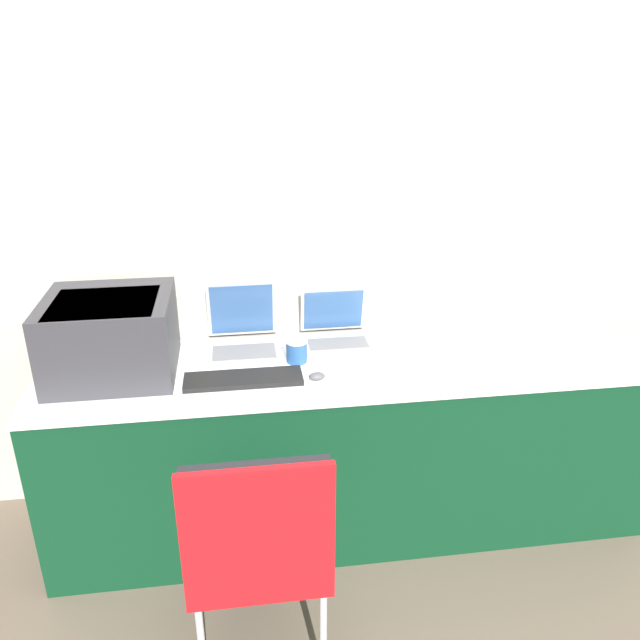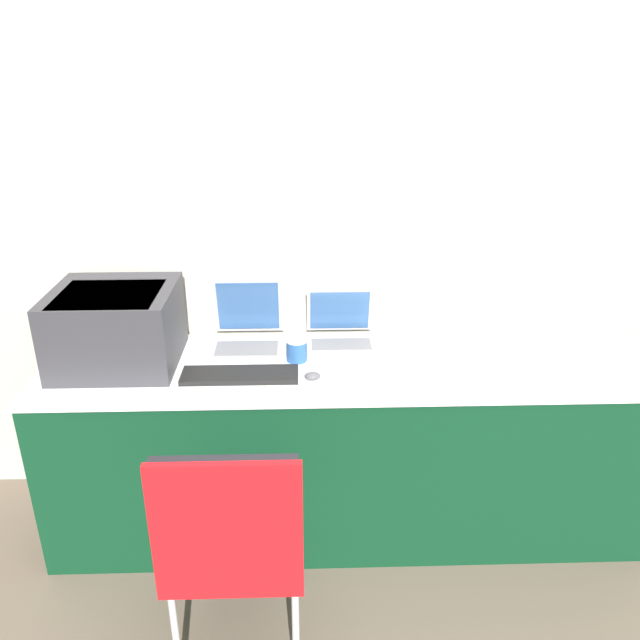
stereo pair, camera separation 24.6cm
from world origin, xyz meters
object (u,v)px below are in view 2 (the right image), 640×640
object	(u,v)px
printer	(116,324)
external_keyboard	(240,375)
mouse	(313,376)
chair	(233,534)
coffee_cup	(297,350)
laptop_right	(341,332)
laptop_left	(247,333)

from	to	relation	value
printer	external_keyboard	bearing A→B (deg)	-16.26
mouse	chair	world-z (taller)	chair
chair	coffee_cup	bearing A→B (deg)	74.76
printer	external_keyboard	xyz separation A→B (m)	(0.49, -0.14, -0.16)
printer	coffee_cup	xyz separation A→B (m)	(0.71, -0.00, -0.12)
laptop_right	chair	xyz separation A→B (m)	(-0.39, -0.90, -0.28)
coffee_cup	chair	distance (m)	0.81
mouse	chair	size ratio (longest dim) A/B	0.07
external_keyboard	mouse	xyz separation A→B (m)	(0.28, -0.03, 0.00)
printer	laptop_left	size ratio (longest dim) A/B	1.52
laptop_left	coffee_cup	distance (m)	0.25
laptop_left	coffee_cup	world-z (taller)	laptop_left
laptop_right	mouse	bearing A→B (deg)	-111.20
printer	coffee_cup	size ratio (longest dim) A/B	4.97
chair	printer	bearing A→B (deg)	124.56
external_keyboard	laptop_right	bearing A→B (deg)	36.61
printer	laptop_right	xyz separation A→B (m)	(0.90, 0.16, -0.12)
printer	mouse	distance (m)	0.80
laptop_right	mouse	world-z (taller)	laptop_right
external_keyboard	coffee_cup	xyz separation A→B (m)	(0.22, 0.14, 0.04)
mouse	external_keyboard	bearing A→B (deg)	174.76
coffee_cup	chair	xyz separation A→B (m)	(-0.20, -0.74, -0.28)
laptop_right	printer	bearing A→B (deg)	-170.06
mouse	coffee_cup	bearing A→B (deg)	110.24
printer	coffee_cup	distance (m)	0.72
laptop_left	chair	size ratio (longest dim) A/B	0.35
laptop_left	coffee_cup	size ratio (longest dim) A/B	3.28
coffee_cup	laptop_left	bearing A→B (deg)	145.19
printer	laptop_left	distance (m)	0.53
printer	coffee_cup	bearing A→B (deg)	-0.36
laptop_left	mouse	distance (m)	0.41
coffee_cup	external_keyboard	bearing A→B (deg)	-147.39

